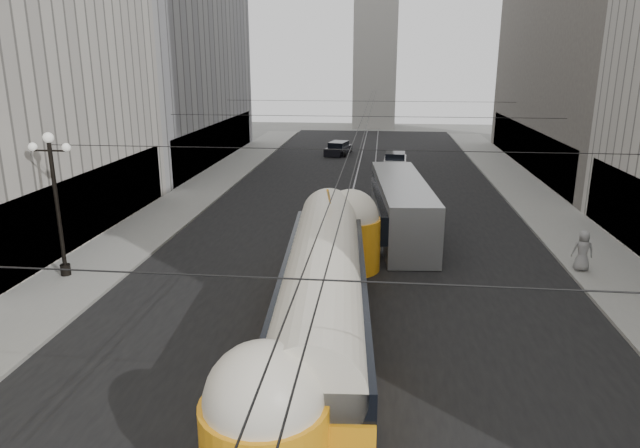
# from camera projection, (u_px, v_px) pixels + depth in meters

# --- Properties ---
(road) EXTENTS (20.00, 85.00, 0.02)m
(road) POSITION_uv_depth(u_px,v_px,m) (360.00, 206.00, 38.14)
(road) COLOR black
(road) RESTS_ON ground
(sidewalk_left) EXTENTS (4.00, 72.00, 0.15)m
(sidewalk_left) POSITION_uv_depth(u_px,v_px,m) (202.00, 190.00, 42.71)
(sidewalk_left) COLOR gray
(sidewalk_left) RESTS_ON ground
(sidewalk_right) EXTENTS (4.00, 72.00, 0.15)m
(sidewalk_right) POSITION_uv_depth(u_px,v_px,m) (532.00, 198.00, 40.21)
(sidewalk_right) COLOR gray
(sidewalk_right) RESTS_ON ground
(rail_left) EXTENTS (0.12, 85.00, 0.04)m
(rail_left) POSITION_uv_depth(u_px,v_px,m) (349.00, 206.00, 38.22)
(rail_left) COLOR gray
(rail_left) RESTS_ON ground
(rail_right) EXTENTS (0.12, 85.00, 0.04)m
(rail_right) POSITION_uv_depth(u_px,v_px,m) (371.00, 207.00, 38.06)
(rail_right) COLOR gray
(rail_right) RESTS_ON ground
(building_left_far) EXTENTS (12.60, 28.60, 28.60)m
(building_left_far) POSITION_uv_depth(u_px,v_px,m) (147.00, 3.00, 51.07)
(building_left_far) COLOR #999999
(building_left_far) RESTS_ON ground
(distant_tower) EXTENTS (6.00, 6.00, 31.36)m
(distant_tower) POSITION_uv_depth(u_px,v_px,m) (376.00, 19.00, 79.37)
(distant_tower) COLOR #B2AFA8
(distant_tower) RESTS_ON ground
(lamppost_left_mid) EXTENTS (1.86, 0.44, 6.37)m
(lamppost_left_mid) POSITION_uv_depth(u_px,v_px,m) (56.00, 197.00, 24.56)
(lamppost_left_mid) COLOR black
(lamppost_left_mid) RESTS_ON sidewalk_left
(catenary) EXTENTS (25.00, 72.00, 0.23)m
(catenary) POSITION_uv_depth(u_px,v_px,m) (363.00, 119.00, 35.53)
(catenary) COLOR black
(catenary) RESTS_ON ground
(streetcar) EXTENTS (3.79, 17.58, 3.86)m
(streetcar) POSITION_uv_depth(u_px,v_px,m) (323.00, 293.00, 19.18)
(streetcar) COLOR orange
(streetcar) RESTS_ON ground
(city_bus) EXTENTS (3.51, 12.19, 3.05)m
(city_bus) POSITION_uv_depth(u_px,v_px,m) (401.00, 205.00, 31.63)
(city_bus) COLOR gray
(city_bus) RESTS_ON ground
(sedan_white_far) EXTENTS (2.12, 4.78, 1.48)m
(sedan_white_far) POSITION_uv_depth(u_px,v_px,m) (395.00, 161.00, 51.30)
(sedan_white_far) COLOR silver
(sedan_white_far) RESTS_ON ground
(sedan_dark_far) EXTENTS (2.70, 4.59, 1.36)m
(sedan_dark_far) POSITION_uv_depth(u_px,v_px,m) (338.00, 149.00, 58.76)
(sedan_dark_far) COLOR black
(sedan_dark_far) RESTS_ON ground
(pedestrian_sidewalk_right) EXTENTS (0.97, 0.64, 1.89)m
(pedestrian_sidewalk_right) POSITION_uv_depth(u_px,v_px,m) (583.00, 251.00, 25.87)
(pedestrian_sidewalk_right) COLOR gray
(pedestrian_sidewalk_right) RESTS_ON sidewalk_right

